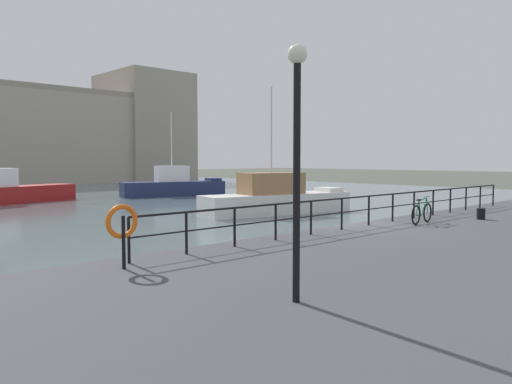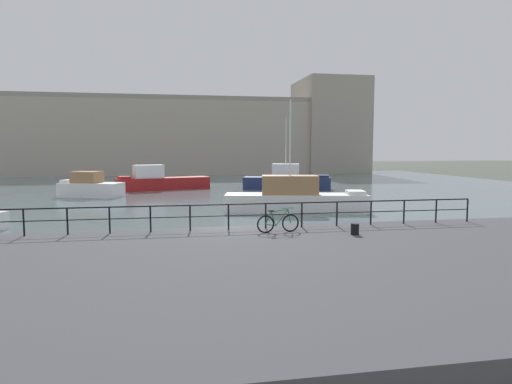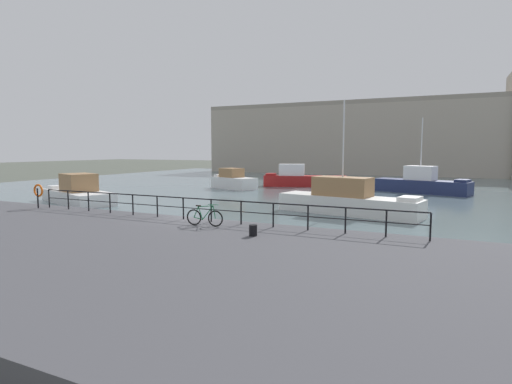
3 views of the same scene
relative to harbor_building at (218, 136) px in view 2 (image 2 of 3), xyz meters
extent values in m
plane|color=#4C5147|center=(-5.18, -56.54, -6.27)|extent=(240.00, 240.00, 0.00)
cube|color=slate|center=(-5.18, -26.34, -6.26)|extent=(80.00, 60.00, 0.01)
cube|color=#47474C|center=(-5.18, -63.04, -5.86)|extent=(56.00, 13.00, 0.82)
cube|color=#A89E8E|center=(-5.18, 0.01, -0.48)|extent=(59.91, 11.94, 11.58)
cube|color=gray|center=(19.52, 0.01, 1.73)|extent=(10.51, 13.14, 15.99)
cube|color=gray|center=(-5.18, -5.66, 5.66)|extent=(59.91, 0.60, 0.70)
cube|color=white|center=(0.44, -47.12, -5.67)|extent=(9.58, 4.02, 1.17)
cube|color=#997047|center=(0.04, -47.04, -4.47)|extent=(3.94, 2.45, 1.23)
cube|color=white|center=(4.28, -47.89, -4.97)|extent=(1.40, 1.75, 0.24)
cylinder|color=silver|center=(0.04, -47.04, -1.39)|extent=(0.10, 0.10, 4.93)
cube|color=maroon|center=(-8.50, -29.13, -5.65)|extent=(9.50, 4.61, 1.22)
cube|color=silver|center=(-9.96, -29.57, -4.37)|extent=(3.17, 2.29, 1.32)
cube|color=maroon|center=(-12.25, -30.26, -4.91)|extent=(1.48, 1.67, 0.24)
cube|color=navy|center=(3.93, -31.09, -5.63)|extent=(9.09, 4.78, 1.25)
cube|color=silver|center=(3.82, -31.05, -4.32)|extent=(3.09, 2.44, 1.36)
cube|color=navy|center=(7.47, -32.20, -4.88)|extent=(1.48, 1.81, 0.24)
cylinder|color=silver|center=(3.82, -31.05, -1.33)|extent=(0.10, 0.10, 4.62)
cube|color=white|center=(-14.52, -35.07, -5.64)|extent=(5.67, 3.91, 1.23)
cube|color=#997047|center=(-14.86, -34.93, -4.54)|extent=(2.72, 2.46, 0.97)
cube|color=white|center=(-16.57, -34.28, -4.91)|extent=(1.13, 1.65, 0.24)
cylinder|color=black|center=(-13.18, -57.29, -4.92)|extent=(0.07, 0.07, 1.05)
cylinder|color=black|center=(-11.60, -57.29, -4.92)|extent=(0.07, 0.07, 1.05)
cylinder|color=black|center=(-10.02, -57.29, -4.92)|extent=(0.07, 0.07, 1.05)
cylinder|color=black|center=(-8.44, -57.29, -4.92)|extent=(0.07, 0.07, 1.05)
cylinder|color=black|center=(-6.87, -57.29, -4.92)|extent=(0.07, 0.07, 1.05)
cylinder|color=black|center=(-5.29, -57.29, -4.92)|extent=(0.07, 0.07, 1.05)
cylinder|color=black|center=(-3.71, -57.29, -4.92)|extent=(0.07, 0.07, 1.05)
cylinder|color=black|center=(-2.13, -57.29, -4.92)|extent=(0.07, 0.07, 1.05)
cylinder|color=black|center=(-0.55, -57.29, -4.92)|extent=(0.07, 0.07, 1.05)
cylinder|color=black|center=(1.03, -57.29, -4.92)|extent=(0.07, 0.07, 1.05)
cylinder|color=black|center=(2.60, -57.29, -4.92)|extent=(0.07, 0.07, 1.05)
cylinder|color=black|center=(4.18, -57.29, -4.92)|extent=(0.07, 0.07, 1.05)
cylinder|color=black|center=(5.76, -57.29, -4.92)|extent=(0.07, 0.07, 1.05)
cylinder|color=black|center=(-4.50, -57.29, -4.40)|extent=(20.52, 0.06, 0.06)
cylinder|color=black|center=(-4.50, -57.29, -4.87)|extent=(20.52, 0.04, 0.04)
torus|color=black|center=(-2.89, -58.27, -5.09)|extent=(0.72, 0.13, 0.72)
torus|color=black|center=(-3.94, -58.38, -5.09)|extent=(0.72, 0.13, 0.72)
cylinder|color=#146638|center=(-3.26, -58.31, -4.85)|extent=(0.55, 0.09, 0.66)
cylinder|color=#146638|center=(-3.61, -58.35, -4.88)|extent=(0.24, 0.06, 0.58)
cylinder|color=#146638|center=(-3.36, -58.32, -4.56)|extent=(0.72, 0.11, 0.11)
cylinder|color=#146638|center=(-3.73, -58.36, -5.13)|extent=(0.43, 0.08, 0.12)
cylinder|color=#146638|center=(-3.83, -58.37, -4.84)|extent=(0.26, 0.06, 0.51)
cylinder|color=#146638|center=(-2.95, -58.28, -4.81)|extent=(0.14, 0.05, 0.57)
cube|color=black|center=(-3.71, -58.36, -4.56)|extent=(0.23, 0.11, 0.05)
cylinder|color=#146638|center=(-3.00, -58.28, -4.48)|extent=(0.52, 0.08, 0.02)
cylinder|color=black|center=(-0.56, -59.30, -5.23)|extent=(0.32, 0.32, 0.44)
camera|label=1|loc=(-20.27, -67.37, -3.10)|focal=34.84mm
camera|label=2|loc=(-7.50, -75.57, -2.10)|focal=31.43mm
camera|label=3|loc=(6.27, -73.48, -2.08)|focal=28.63mm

